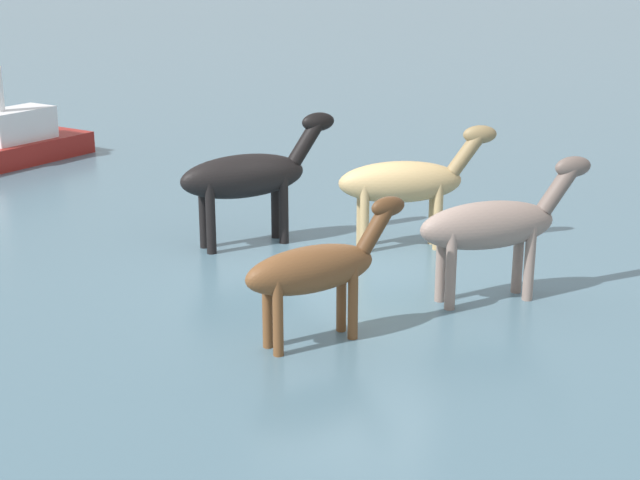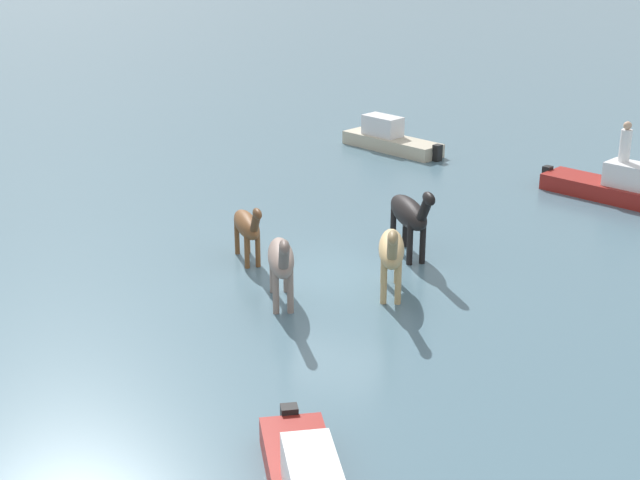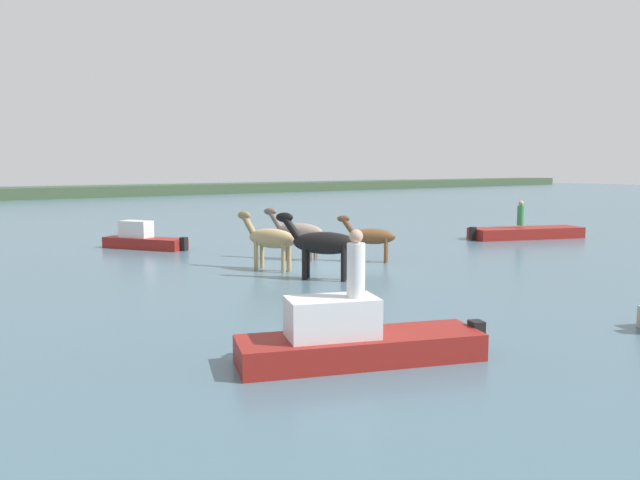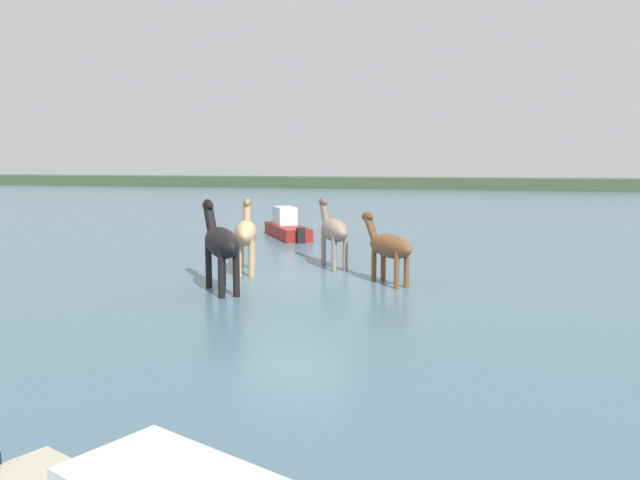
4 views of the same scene
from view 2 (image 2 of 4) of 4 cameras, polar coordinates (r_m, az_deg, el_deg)
name	(u,v)px [view 2 (image 2 of 4)]	position (r m, az deg, el deg)	size (l,w,h in m)	color
ground_plane	(336,274)	(21.55, 1.01, -2.18)	(205.23, 205.23, 0.00)	#476675
horse_rear_stallion	(391,251)	(20.13, 4.51, -0.66)	(1.18, 2.46, 1.92)	tan
horse_gray_outer	(281,259)	(19.62, -2.45, -1.23)	(1.52, 2.31, 1.89)	gray
horse_mid_herd	(410,214)	(22.38, 5.65, 1.65)	(1.92, 2.31, 2.03)	black
horse_pinto_flank	(247,226)	(22.10, -4.58, 0.89)	(1.67, 1.83, 1.67)	brown
boat_launch_far	(618,190)	(28.32, 18.20, 3.00)	(4.55, 2.72, 1.33)	maroon
boat_dinghy_port	(391,142)	(32.70, 4.45, 6.18)	(4.05, 2.48, 1.32)	#B7AD93
person_helmsman_aft	(625,143)	(28.01, 18.63, 5.79)	(0.32, 0.32, 1.19)	silver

